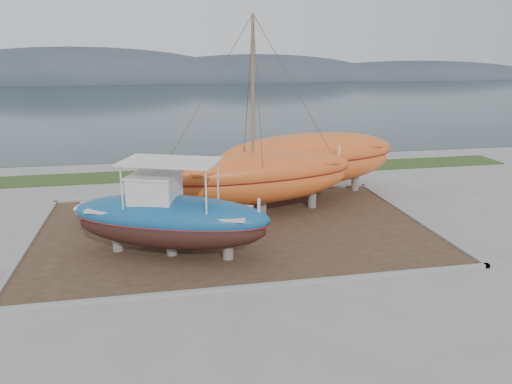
{
  "coord_description": "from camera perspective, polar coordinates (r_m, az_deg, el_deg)",
  "views": [
    {
      "loc": [
        -3.32,
        -18.03,
        8.26
      ],
      "look_at": [
        1.06,
        4.0,
        1.82
      ],
      "focal_mm": 35.0,
      "sensor_mm": 36.0,
      "label": 1
    }
  ],
  "objects": [
    {
      "name": "ground",
      "position": [
        20.11,
        -0.75,
        -8.26
      ],
      "size": [
        140.0,
        140.0,
        0.0
      ],
      "primitive_type": "plane",
      "color": "gray",
      "rests_on": "ground"
    },
    {
      "name": "dirt_patch",
      "position": [
        23.75,
        -2.52,
        -4.3
      ],
      "size": [
        18.0,
        12.0,
        0.06
      ],
      "primitive_type": "cube",
      "color": "#422D1E",
      "rests_on": "ground"
    },
    {
      "name": "blue_caique",
      "position": [
        20.48,
        -9.81,
        -1.89
      ],
      "size": [
        8.65,
        5.44,
        3.99
      ],
      "primitive_type": null,
      "rotation": [
        0.0,
        0.0,
        -0.38
      ],
      "color": "#16558D",
      "rests_on": "dirt_patch"
    },
    {
      "name": "curb_frame",
      "position": [
        23.74,
        -2.52,
        -4.2
      ],
      "size": [
        18.6,
        12.6,
        0.15
      ],
      "primitive_type": null,
      "color": "gray",
      "rests_on": "ground"
    },
    {
      "name": "white_dinghy",
      "position": [
        25.46,
        -15.55,
        -1.93
      ],
      "size": [
        4.38,
        2.51,
        1.24
      ],
      "primitive_type": null,
      "rotation": [
        0.0,
        0.0,
        0.25
      ],
      "color": "silver",
      "rests_on": "dirt_patch"
    },
    {
      "name": "orange_bare_hull",
      "position": [
        28.79,
        6.13,
        3.0
      ],
      "size": [
        11.21,
        5.1,
        3.54
      ],
      "primitive_type": null,
      "rotation": [
        0.0,
        0.0,
        0.18
      ],
      "color": "orange",
      "rests_on": "dirt_patch"
    },
    {
      "name": "sea",
      "position": [
        88.48,
        -9.22,
        10.44
      ],
      "size": [
        260.0,
        100.0,
        0.04
      ],
      "primitive_type": null,
      "color": "#192D32",
      "rests_on": "ground"
    },
    {
      "name": "mountain_ridge",
      "position": [
        143.31,
        -10.16,
        12.45
      ],
      "size": [
        200.0,
        36.0,
        20.0
      ],
      "primitive_type": null,
      "color": "#333D49",
      "rests_on": "ground"
    },
    {
      "name": "grass_strip",
      "position": [
        34.68,
        -5.45,
        2.21
      ],
      "size": [
        44.0,
        3.0,
        0.08
      ],
      "primitive_type": "cube",
      "color": "#284219",
      "rests_on": "ground"
    },
    {
      "name": "orange_sailboat",
      "position": [
        24.83,
        0.76,
        8.35
      ],
      "size": [
        10.39,
        4.69,
        9.8
      ],
      "primitive_type": null,
      "rotation": [
        0.0,
        0.0,
        0.18
      ],
      "color": "orange",
      "rests_on": "dirt_patch"
    }
  ]
}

